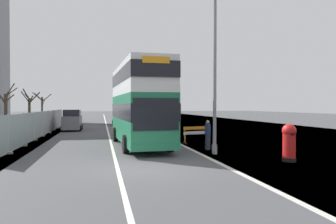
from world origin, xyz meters
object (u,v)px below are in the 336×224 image
lamppost_foreground (215,74)px  roadworks_barrier (196,133)px  car_oncoming_near (72,121)px  pedestrian_at_kerb (208,135)px  double_decker_bus (139,103)px  red_pillar_postbox (289,141)px  car_receding_mid (120,117)px

lamppost_foreground → roadworks_barrier: bearing=85.0°
car_oncoming_near → pedestrian_at_kerb: (9.01, -17.07, -0.15)m
pedestrian_at_kerb → double_decker_bus: bearing=143.2°
roadworks_barrier → pedestrian_at_kerb: 3.37m
double_decker_bus → pedestrian_at_kerb: 4.98m
double_decker_bus → lamppost_foreground: lamppost_foreground is taller
lamppost_foreground → pedestrian_at_kerb: 3.78m
lamppost_foreground → red_pillar_postbox: size_ratio=5.19×
double_decker_bus → red_pillar_postbox: size_ratio=6.13×
double_decker_bus → car_receding_mid: 23.92m
double_decker_bus → lamppost_foreground: 5.85m
red_pillar_postbox → pedestrian_at_kerb: bearing=117.8°
pedestrian_at_kerb → roadworks_barrier: bearing=85.4°
roadworks_barrier → car_oncoming_near: bearing=124.1°
red_pillar_postbox → pedestrian_at_kerb: red_pillar_postbox is taller
pedestrian_at_kerb → car_oncoming_near: bearing=117.8°
roadworks_barrier → car_oncoming_near: 16.57m
car_receding_mid → lamppost_foreground: bearing=-83.2°
lamppost_foreground → car_receding_mid: lamppost_foreground is taller
red_pillar_postbox → double_decker_bus: bearing=129.8°
pedestrian_at_kerb → red_pillar_postbox: bearing=-62.2°
red_pillar_postbox → car_oncoming_near: (-11.40, 21.62, 0.07)m
double_decker_bus → car_oncoming_near: (-5.32, 14.31, -1.71)m
double_decker_bus → lamppost_foreground: bearing=-51.4°
roadworks_barrier → car_receding_mid: (-3.83, 23.28, 0.33)m
double_decker_bus → lamppost_foreground: (3.52, -4.41, 1.53)m
roadworks_barrier → pedestrian_at_kerb: bearing=-94.6°
pedestrian_at_kerb → lamppost_foreground: bearing=-95.9°
red_pillar_postbox → roadworks_barrier: size_ratio=0.90×
double_decker_bus → roadworks_barrier: (3.96, 0.59, -1.99)m
red_pillar_postbox → car_oncoming_near: 24.44m
red_pillar_postbox → car_receding_mid: 31.74m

